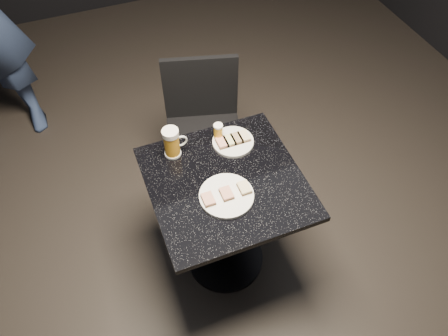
# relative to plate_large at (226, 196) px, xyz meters

# --- Properties ---
(floor) EXTENTS (6.00, 6.00, 0.00)m
(floor) POSITION_rel_plate_large_xyz_m (0.03, 0.08, -0.76)
(floor) COLOR black
(floor) RESTS_ON ground
(plate_large) EXTENTS (0.25, 0.25, 0.01)m
(plate_large) POSITION_rel_plate_large_xyz_m (0.00, 0.00, 0.00)
(plate_large) COLOR white
(plate_large) RESTS_ON table
(plate_small) EXTENTS (0.20, 0.20, 0.01)m
(plate_small) POSITION_rel_plate_large_xyz_m (0.15, 0.29, 0.00)
(plate_small) COLOR silver
(plate_small) RESTS_ON table
(table) EXTENTS (0.70, 0.70, 0.75)m
(table) POSITION_rel_plate_large_xyz_m (0.03, 0.08, -0.25)
(table) COLOR black
(table) RESTS_ON floor
(beer_mug) EXTENTS (0.12, 0.08, 0.16)m
(beer_mug) POSITION_rel_plate_large_xyz_m (-0.15, 0.33, 0.07)
(beer_mug) COLOR silver
(beer_mug) RESTS_ON table
(beer_tumbler) EXTENTS (0.05, 0.05, 0.10)m
(beer_tumbler) POSITION_rel_plate_large_xyz_m (0.09, 0.34, 0.04)
(beer_tumbler) COLOR silver
(beer_tumbler) RESTS_ON table
(chair) EXTENTS (0.53, 0.53, 0.89)m
(chair) POSITION_rel_plate_large_xyz_m (0.13, 0.70, -0.25)
(chair) COLOR black
(chair) RESTS_ON floor
(canapes_on_plate_large) EXTENTS (0.22, 0.07, 0.02)m
(canapes_on_plate_large) POSITION_rel_plate_large_xyz_m (0.00, 0.00, 0.02)
(canapes_on_plate_large) COLOR #4C3521
(canapes_on_plate_large) RESTS_ON plate_large
(canapes_on_plate_small) EXTENTS (0.16, 0.07, 0.02)m
(canapes_on_plate_small) POSITION_rel_plate_large_xyz_m (0.15, 0.29, 0.02)
(canapes_on_plate_small) COLOR #4C3521
(canapes_on_plate_small) RESTS_ON plate_small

